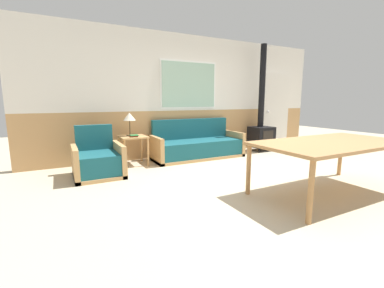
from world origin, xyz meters
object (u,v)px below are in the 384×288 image
side_table (133,141)px  wood_stove (261,125)px  armchair (98,162)px  couch (197,146)px  table_lamp (129,118)px  dining_table (331,146)px

side_table → wood_stove: wood_stove is taller
armchair → wood_stove: size_ratio=0.32×
couch → table_lamp: size_ratio=4.47×
wood_stove → dining_table: bearing=-115.2°
dining_table → table_lamp: bearing=124.3°
side_table → dining_table: bearing=-55.4°
armchair → side_table: (0.74, 0.49, 0.22)m
dining_table → side_table: bearing=124.6°
table_lamp → wood_stove: wood_stove is taller
table_lamp → couch: bearing=-4.5°
armchair → side_table: bearing=29.5°
armchair → wood_stove: wood_stove is taller
armchair → wood_stove: 4.02m
side_table → wood_stove: size_ratio=0.22×
table_lamp → wood_stove: 3.29m
couch → side_table: couch is taller
table_lamp → dining_table: size_ratio=0.22×
couch → side_table: (-1.42, 0.02, 0.21)m
couch → side_table: size_ratio=3.58×
side_table → table_lamp: table_lamp is taller
table_lamp → dining_table: bearing=-55.7°
side_table → armchair: bearing=-146.3°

